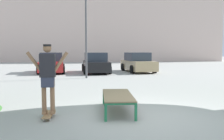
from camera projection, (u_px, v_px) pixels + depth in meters
ground_plane at (144, 116)px, 6.05m from camera, size 120.00×120.00×0.00m
building_facade at (79, 22)px, 36.89m from camera, size 43.76×4.00×12.12m
skate_box at (118, 96)px, 6.51m from camera, size 0.84×1.93×0.46m
skateboard at (49, 115)px, 5.92m from camera, size 0.20×0.80×0.09m
skater at (48, 74)px, 5.84m from camera, size 1.00×0.28×1.69m
car_red at (52, 63)px, 18.21m from camera, size 2.23×4.35×1.50m
car_black at (96, 63)px, 18.09m from camera, size 2.12×4.30×1.50m
car_tan at (138, 63)px, 18.85m from camera, size 2.27×4.36×1.50m
light_post at (86, 13)px, 14.22m from camera, size 0.36×0.36×5.83m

